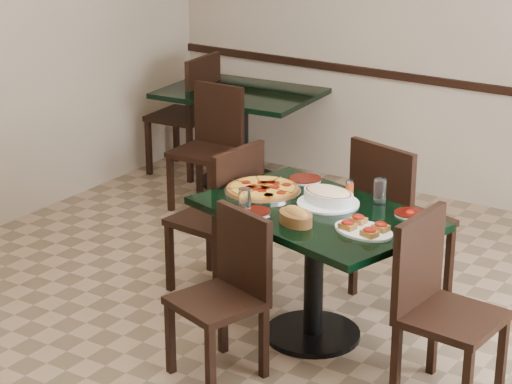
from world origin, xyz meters
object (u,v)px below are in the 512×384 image
Objects in this scene: main_table at (314,242)px; back_chair_near at (211,140)px; bruschetta_platter at (364,228)px; chair_far at (394,213)px; chair_near at (229,286)px; pepperoni_pizza at (263,189)px; back_chair_left at (191,108)px; chair_right at (437,299)px; bread_basket at (296,216)px; lasagna_casserole at (328,196)px; back_table at (240,119)px; chair_left at (224,211)px.

back_chair_near reaches higher than main_table.
chair_far is at bearing 118.17° from bruschetta_platter.
chair_near is 1.99× the size of pepperoni_pizza.
main_table is at bearing 46.19° from back_chair_left.
chair_right is (0.64, -0.85, -0.03)m from chair_far.
bread_basket is (0.40, -0.31, 0.02)m from pepperoni_pizza.
back_chair_left is (-0.56, 0.51, 0.05)m from back_chair_near.
lasagna_casserole is (1.70, -1.27, 0.29)m from back_chair_near.
back_chair_left is 2.89m from lasagna_casserole.
chair_left reaches higher than back_table.
chair_left is at bearing -62.68° from back_table.
pepperoni_pizza is 1.28× the size of lasagna_casserole.
chair_left is 0.44m from pepperoni_pizza.
main_table is 1.55× the size of back_chair_near.
chair_far is at bearing 85.40° from lasagna_casserole.
chair_right reaches higher than bruschetta_platter.
back_table is at bearing 144.79° from lasagna_casserole.
bruschetta_platter is at bearing -47.96° from back_table.
chair_right is at bearing 4.85° from bruschetta_platter.
chair_right is 2.78× the size of lasagna_casserole.
lasagna_casserole is (0.19, 0.67, 0.32)m from chair_near.
chair_near is at bearing 41.25° from chair_left.
chair_far reaches higher than chair_right.
chair_near is at bearing -92.96° from main_table.
chair_near is at bearing -96.36° from lasagna_casserole.
back_chair_near reaches higher than lasagna_casserole.
main_table is 0.32m from bread_basket.
chair_left reaches higher than bruschetta_platter.
chair_far reaches higher than pepperoni_pizza.
chair_left is at bearing 79.78° from chair_right.
pepperoni_pizza is (1.86, -1.81, 0.21)m from back_chair_left.
chair_far is at bearing -37.43° from back_table.
chair_left is at bearing 42.08° from chair_far.
back_chair_left is at bearing 135.64° from pepperoni_pizza.
back_chair_near is (0.10, -0.54, -0.02)m from back_table.
pepperoni_pizza is 0.40m from lasagna_casserole.
lasagna_casserole is (-0.14, -0.54, 0.24)m from chair_far.
bruschetta_platter is (-0.44, 0.07, 0.25)m from chair_right.
chair_near is 0.74m from bruschetta_platter.
back_chair_near is 0.92× the size of back_chair_left.
lasagna_casserole reaches higher than back_table.
back_table is 2.98m from bruschetta_platter.
lasagna_casserole is (0.01, 0.11, 0.23)m from main_table.
back_chair_near is 2.36m from bread_basket.
bruschetta_platter reaches higher than pepperoni_pizza.
bruschetta_platter is at bearing 77.75° from chair_left.
chair_left is 2.50× the size of bruschetta_platter.
chair_near is 2.29× the size of bruschetta_platter.
back_table is 2.85× the size of pepperoni_pizza.
chair_left is 0.95× the size of back_chair_left.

